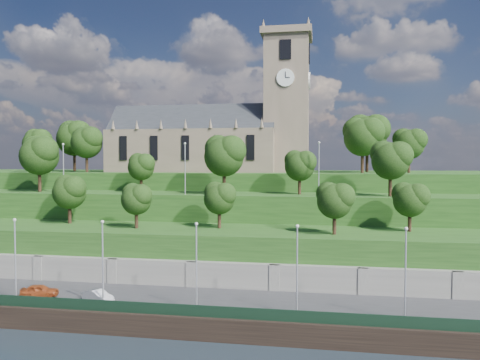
# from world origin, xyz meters

# --- Properties ---
(ground) EXTENTS (320.00, 320.00, 0.00)m
(ground) POSITION_xyz_m (0.00, 0.00, 0.00)
(ground) COLOR black
(ground) RESTS_ON ground
(promenade) EXTENTS (160.00, 12.00, 2.00)m
(promenade) POSITION_xyz_m (0.00, 6.00, 1.00)
(promenade) COLOR #2D2D30
(promenade) RESTS_ON ground
(quay_wall) EXTENTS (160.00, 0.50, 2.20)m
(quay_wall) POSITION_xyz_m (0.00, -0.05, 1.10)
(quay_wall) COLOR black
(quay_wall) RESTS_ON ground
(fence) EXTENTS (160.00, 0.10, 1.20)m
(fence) POSITION_xyz_m (0.00, 0.60, 2.60)
(fence) COLOR black
(fence) RESTS_ON promenade
(retaining_wall) EXTENTS (160.00, 2.10, 5.00)m
(retaining_wall) POSITION_xyz_m (0.00, 11.97, 2.50)
(retaining_wall) COLOR slate
(retaining_wall) RESTS_ON ground
(embankment_lower) EXTENTS (160.00, 12.00, 8.00)m
(embankment_lower) POSITION_xyz_m (0.00, 18.00, 4.00)
(embankment_lower) COLOR #1E4416
(embankment_lower) RESTS_ON ground
(embankment_upper) EXTENTS (160.00, 10.00, 12.00)m
(embankment_upper) POSITION_xyz_m (0.00, 29.00, 6.00)
(embankment_upper) COLOR #1E4416
(embankment_upper) RESTS_ON ground
(hilltop) EXTENTS (160.00, 32.00, 15.00)m
(hilltop) POSITION_xyz_m (0.00, 50.00, 7.50)
(hilltop) COLOR #1E4416
(hilltop) RESTS_ON ground
(church) EXTENTS (38.60, 12.35, 27.60)m
(church) POSITION_xyz_m (0.79, 45.98, 22.52)
(church) COLOR brown
(church) RESTS_ON hilltop
(trees_lower) EXTENTS (68.56, 8.68, 7.10)m
(trees_lower) POSITION_xyz_m (-0.77, 18.03, 12.47)
(trees_lower) COLOR black
(trees_lower) RESTS_ON embankment_lower
(trees_upper) EXTENTS (61.91, 8.19, 9.31)m
(trees_upper) POSITION_xyz_m (0.93, 27.84, 17.72)
(trees_upper) COLOR black
(trees_upper) RESTS_ON embankment_upper
(trees_hilltop) EXTENTS (76.56, 16.65, 11.12)m
(trees_hilltop) POSITION_xyz_m (1.89, 45.38, 21.72)
(trees_hilltop) COLOR black
(trees_hilltop) RESTS_ON hilltop
(lamp_posts_promenade) EXTENTS (60.36, 0.36, 8.94)m
(lamp_posts_promenade) POSITION_xyz_m (-2.00, 2.50, 7.09)
(lamp_posts_promenade) COLOR #B2B2B7
(lamp_posts_promenade) RESTS_ON promenade
(lamp_posts_upper) EXTENTS (40.36, 0.36, 7.90)m
(lamp_posts_upper) POSITION_xyz_m (0.00, 26.00, 16.56)
(lamp_posts_upper) COLOR #B2B2B7
(lamp_posts_upper) RESTS_ON embankment_upper
(car_left) EXTENTS (4.30, 2.66, 1.37)m
(car_left) POSITION_xyz_m (-10.42, 4.36, 2.68)
(car_left) COLOR #8F3A17
(car_left) RESTS_ON promenade
(car_middle) EXTENTS (4.05, 2.84, 1.27)m
(car_middle) POSITION_xyz_m (-3.17, 3.67, 2.63)
(car_middle) COLOR #9B9A9F
(car_middle) RESTS_ON promenade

